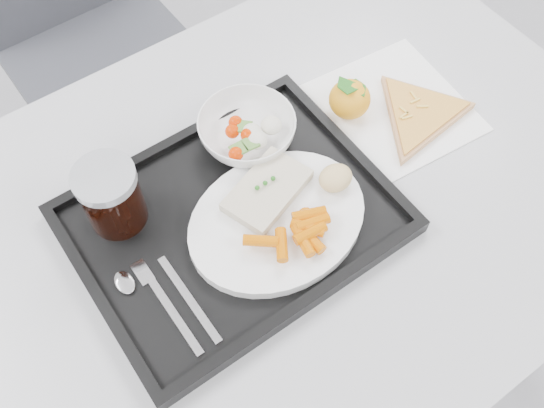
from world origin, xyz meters
name	(u,v)px	position (x,y,z in m)	size (l,w,h in m)	color
table	(265,232)	(0.00, 0.30, 0.68)	(1.20, 0.80, 0.75)	#B2B2B4
chair	(84,18)	(0.02, 1.08, 0.54)	(0.43, 0.43, 0.93)	#35373D
tray	(233,220)	(-0.05, 0.31, 0.76)	(0.45, 0.35, 0.03)	black
dinner_plate	(277,221)	(0.00, 0.26, 0.77)	(0.27, 0.27, 0.02)	white
fish_fillet	(267,190)	(0.01, 0.31, 0.79)	(0.15, 0.11, 0.02)	beige
bread_roll	(336,178)	(0.10, 0.26, 0.80)	(0.05, 0.05, 0.03)	#EBBA89
salad_bowl	(247,130)	(0.05, 0.42, 0.79)	(0.15, 0.15, 0.05)	white
cola_glass	(111,196)	(-0.18, 0.41, 0.82)	(0.09, 0.09, 0.11)	black
cutlery	(158,294)	(-0.20, 0.27, 0.77)	(0.08, 0.17, 0.01)	silver
napkin	(388,110)	(0.28, 0.34, 0.75)	(0.27, 0.26, 0.00)	white
tangerine	(350,99)	(0.22, 0.38, 0.79)	(0.09, 0.09, 0.07)	orange
pizza_slice	(419,114)	(0.31, 0.30, 0.76)	(0.30, 0.30, 0.02)	tan
carrot_pile	(301,232)	(0.01, 0.22, 0.80)	(0.13, 0.08, 0.03)	#CE6101
salad_contents	(252,134)	(0.05, 0.40, 0.80)	(0.10, 0.07, 0.03)	red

